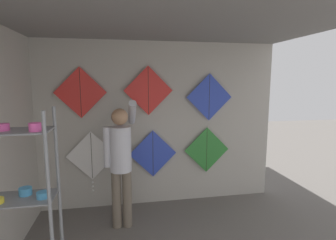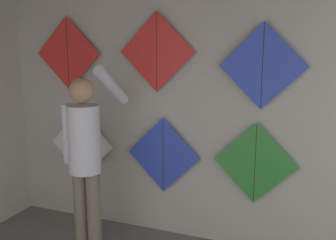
{
  "view_description": "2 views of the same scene",
  "coord_description": "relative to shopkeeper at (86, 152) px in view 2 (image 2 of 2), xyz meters",
  "views": [
    {
      "loc": [
        -0.48,
        -0.65,
        2.15
      ],
      "look_at": [
        0.27,
        3.45,
        1.52
      ],
      "focal_mm": 28.0,
      "sensor_mm": 36.0,
      "label": 1
    },
    {
      "loc": [
        1.48,
        0.13,
        2.06
      ],
      "look_at": [
        0.2,
        3.45,
        1.34
      ],
      "focal_mm": 40.0,
      "sensor_mm": 36.0,
      "label": 2
    }
  ],
  "objects": [
    {
      "name": "back_panel",
      "position": [
        0.49,
        0.73,
        0.34
      ],
      "size": [
        4.45,
        0.06,
        2.8
      ],
      "primitive_type": "cube",
      "color": "#BCB7AD",
      "rests_on": "ground"
    },
    {
      "name": "shopkeeper",
      "position": [
        0.0,
        0.0,
        0.0
      ],
      "size": [
        0.48,
        0.65,
        1.88
      ],
      "rotation": [
        0.0,
        0.0,
        -0.04
      ],
      "color": "#726656",
      "rests_on": "ground"
    },
    {
      "name": "kite_0",
      "position": [
        -0.48,
        0.63,
        -0.16
      ],
      "size": [
        0.82,
        0.04,
        1.02
      ],
      "color": "white"
    },
    {
      "name": "kite_1",
      "position": [
        0.54,
        0.64,
        -0.15
      ],
      "size": [
        0.82,
        0.01,
        0.82
      ],
      "color": "blue"
    },
    {
      "name": "kite_2",
      "position": [
        1.51,
        0.64,
        -0.13
      ],
      "size": [
        0.82,
        0.01,
        0.82
      ],
      "color": "#338C38"
    },
    {
      "name": "kite_3",
      "position": [
        -0.6,
        0.64,
        0.9
      ],
      "size": [
        0.82,
        0.01,
        0.82
      ],
      "color": "red"
    },
    {
      "name": "kite_4",
      "position": [
        0.48,
        0.64,
        0.93
      ],
      "size": [
        0.82,
        0.01,
        0.82
      ],
      "color": "red"
    },
    {
      "name": "kite_5",
      "position": [
        1.53,
        0.64,
        0.81
      ],
      "size": [
        0.82,
        0.01,
        0.82
      ],
      "color": "blue"
    }
  ]
}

